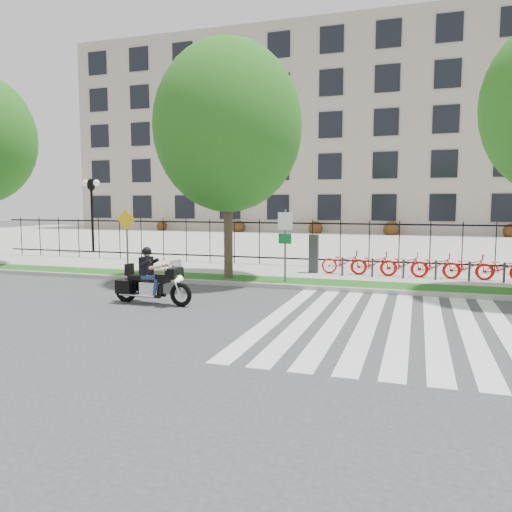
% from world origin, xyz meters
% --- Properties ---
extents(ground, '(120.00, 120.00, 0.00)m').
position_xyz_m(ground, '(0.00, 0.00, 0.00)').
color(ground, '#363638').
rests_on(ground, ground).
extents(curb, '(60.00, 0.20, 0.15)m').
position_xyz_m(curb, '(0.00, 4.10, 0.07)').
color(curb, '#9A9791').
rests_on(curb, ground).
extents(grass_verge, '(60.00, 1.50, 0.15)m').
position_xyz_m(grass_verge, '(0.00, 4.95, 0.07)').
color(grass_verge, '#175114').
rests_on(grass_verge, ground).
extents(sidewalk, '(60.00, 3.50, 0.15)m').
position_xyz_m(sidewalk, '(0.00, 7.45, 0.07)').
color(sidewalk, gray).
rests_on(sidewalk, ground).
extents(plaza, '(80.00, 34.00, 0.10)m').
position_xyz_m(plaza, '(0.00, 25.00, 0.05)').
color(plaza, gray).
rests_on(plaza, ground).
extents(crosswalk_stripes, '(5.70, 8.00, 0.01)m').
position_xyz_m(crosswalk_stripes, '(4.83, 0.00, 0.01)').
color(crosswalk_stripes, silver).
rests_on(crosswalk_stripes, ground).
extents(iron_fence, '(30.00, 0.06, 2.00)m').
position_xyz_m(iron_fence, '(0.00, 9.20, 1.15)').
color(iron_fence, black).
rests_on(iron_fence, sidewalk).
extents(office_building, '(60.00, 21.90, 20.15)m').
position_xyz_m(office_building, '(0.00, 44.92, 9.97)').
color(office_building, '#A59A85').
rests_on(office_building, ground).
extents(lamp_post_left, '(1.06, 0.70, 4.25)m').
position_xyz_m(lamp_post_left, '(-12.00, 12.00, 3.21)').
color(lamp_post_left, black).
rests_on(lamp_post_left, ground).
extents(street_tree_1, '(5.29, 5.29, 8.46)m').
position_xyz_m(street_tree_1, '(-1.04, 4.95, 5.56)').
color(street_tree_1, '#3B2A20').
rests_on(street_tree_1, grass_verge).
extents(bike_share_station, '(11.05, 0.84, 1.50)m').
position_xyz_m(bike_share_station, '(7.18, 7.20, 0.61)').
color(bike_share_station, '#2D2D33').
rests_on(bike_share_station, sidewalk).
extents(sign_pole_regulatory, '(0.50, 0.09, 2.50)m').
position_xyz_m(sign_pole_regulatory, '(1.19, 4.58, 1.74)').
color(sign_pole_regulatory, '#59595B').
rests_on(sign_pole_regulatory, grass_verge).
extents(sign_pole_warning, '(0.78, 0.09, 2.49)m').
position_xyz_m(sign_pole_warning, '(-5.05, 4.58, 1.74)').
color(sign_pole_warning, '#59595B').
rests_on(sign_pole_warning, grass_verge).
extents(motorcycle_rider, '(2.54, 0.78, 1.96)m').
position_xyz_m(motorcycle_rider, '(-1.63, 0.44, 0.65)').
color(motorcycle_rider, black).
rests_on(motorcycle_rider, ground).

